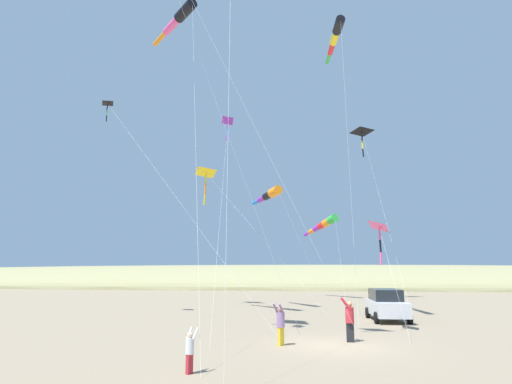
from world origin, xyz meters
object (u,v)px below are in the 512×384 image
at_px(cooler_box, 369,312).
at_px(kite_delta_magenta_far_left, 207,173).
at_px(person_child_green_jacket, 349,318).
at_px(kite_windsock_black_fish_shape, 335,36).
at_px(kite_windsock_small_distant, 178,19).
at_px(kite_delta_long_streamer_left, 109,105).
at_px(kite_windsock_orange_high_right, 269,195).
at_px(kite_delta_striped_overhead, 228,122).
at_px(kite_delta_checkered_midright, 380,227).
at_px(parked_car, 387,304).
at_px(person_adult_flyer, 281,322).
at_px(kite_windsock_white_trailing, 324,224).
at_px(kite_delta_blue_topmost, 362,132).
at_px(person_child_grey_jacket, 190,349).

relative_size(cooler_box, kite_delta_magenta_far_left, 0.05).
height_order(person_child_green_jacket, kite_windsock_black_fish_shape, kite_windsock_black_fish_shape).
distance_m(kite_windsock_small_distant, kite_delta_long_streamer_left, 7.85).
bearing_deg(kite_windsock_small_distant, kite_delta_long_streamer_left, 85.50).
height_order(kite_windsock_orange_high_right, kite_windsock_black_fish_shape, kite_windsock_black_fish_shape).
relative_size(kite_delta_magenta_far_left, kite_windsock_small_distant, 0.56).
relative_size(kite_windsock_orange_high_right, kite_delta_striped_overhead, 0.70).
height_order(kite_windsock_small_distant, kite_delta_checkered_midright, kite_windsock_small_distant).
bearing_deg(person_child_green_jacket, parked_car, -20.74).
xyz_separation_m(kite_windsock_orange_high_right, kite_delta_striped_overhead, (-6.16, 2.37, 4.25)).
height_order(person_adult_flyer, kite_windsock_small_distant, kite_windsock_small_distant).
bearing_deg(kite_delta_striped_overhead, kite_windsock_white_trailing, -22.26).
height_order(kite_windsock_orange_high_right, kite_delta_striped_overhead, kite_delta_striped_overhead).
xyz_separation_m(kite_delta_blue_topmost, kite_delta_checkered_midright, (-21.41, 2.35, -11.85)).
height_order(kite_windsock_black_fish_shape, kite_delta_checkered_midright, kite_windsock_black_fish_shape).
relative_size(kite_delta_blue_topmost, kite_delta_striped_overhead, 1.28).
xyz_separation_m(kite_windsock_small_distant, kite_windsock_black_fish_shape, (-0.23, -10.94, -2.19)).
bearing_deg(kite_delta_checkered_midright, kite_windsock_black_fish_shape, 19.65).
bearing_deg(kite_windsock_white_trailing, person_child_green_jacket, 179.46).
bearing_deg(kite_delta_striped_overhead, kite_delta_blue_topmost, -36.42).
bearing_deg(kite_windsock_orange_high_right, kite_delta_striped_overhead, 158.91).
relative_size(person_adult_flyer, kite_delta_striped_overhead, 0.13).
xyz_separation_m(kite_delta_blue_topmost, kite_windsock_black_fish_shape, (-17.07, 3.90, 1.35)).
xyz_separation_m(cooler_box, kite_delta_striped_overhead, (-1.96, 9.44, 13.08)).
height_order(kite_delta_striped_overhead, kite_delta_checkered_midright, kite_delta_striped_overhead).
xyz_separation_m(cooler_box, kite_windsock_small_distant, (-3.34, 12.88, 20.39)).
height_order(person_child_grey_jacket, kite_delta_blue_topmost, kite_delta_blue_topmost).
bearing_deg(kite_delta_striped_overhead, kite_delta_magenta_far_left, 22.86).
distance_m(cooler_box, person_child_grey_jacket, 18.90).
bearing_deg(kite_windsock_white_trailing, kite_windsock_orange_high_right, 157.13).
relative_size(kite_delta_checkered_midright, kite_windsock_white_trailing, 0.30).
xyz_separation_m(person_child_grey_jacket, kite_windsock_small_distant, (13.87, 5.08, 19.87)).
distance_m(kite_windsock_black_fish_shape, kite_delta_long_streamer_left, 16.39).
distance_m(kite_windsock_orange_high_right, kite_delta_long_streamer_left, 14.06).
relative_size(parked_car, kite_delta_magenta_far_left, 0.37).
distance_m(person_adult_flyer, kite_delta_long_streamer_left, 20.65).
distance_m(parked_car, kite_windsock_small_distant, 23.85).
bearing_deg(kite_windsock_orange_high_right, person_child_green_jacket, -162.87).
relative_size(person_child_grey_jacket, kite_delta_blue_topmost, 0.08).
xyz_separation_m(parked_car, person_adult_flyer, (-9.15, 5.95, -0.02)).
bearing_deg(kite_delta_blue_topmost, kite_windsock_orange_high_right, 135.84).
height_order(kite_delta_blue_topmost, kite_windsock_black_fish_shape, kite_windsock_black_fish_shape).
xyz_separation_m(person_adult_flyer, kite_delta_magenta_far_left, (17.88, 7.38, 10.43)).
height_order(cooler_box, kite_windsock_orange_high_right, kite_windsock_orange_high_right).
xyz_separation_m(person_adult_flyer, kite_windsock_black_fish_shape, (8.56, -3.38, 17.49)).
relative_size(cooler_box, kite_delta_checkered_midright, 0.11).
height_order(person_adult_flyer, kite_delta_checkered_midright, kite_delta_checkered_midright).
bearing_deg(kite_windsock_black_fish_shape, kite_delta_long_streamer_left, 87.76).
height_order(person_adult_flyer, kite_windsock_white_trailing, kite_windsock_white_trailing).
distance_m(person_adult_flyer, kite_windsock_white_trailing, 28.98).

